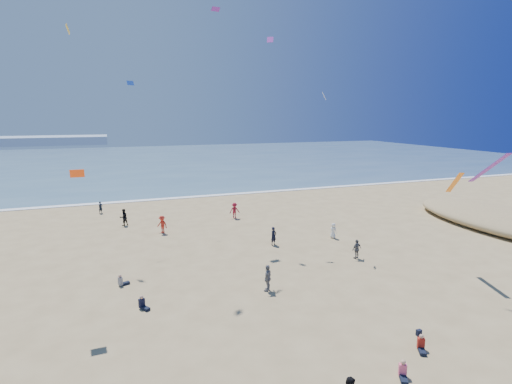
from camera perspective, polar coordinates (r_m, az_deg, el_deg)
name	(u,v)px	position (r m, az deg, el deg)	size (l,w,h in m)	color
ocean	(130,162)	(106.62, -17.60, 4.17)	(220.00, 100.00, 0.06)	#476B84
surf_line	(150,200)	(57.28, -14.93, -1.10)	(220.00, 1.20, 0.08)	white
standing_flyers	(253,258)	(30.95, -0.38, -9.39)	(26.77, 43.25, 1.82)	black
seated_group	(267,332)	(22.15, 1.57, -19.39)	(14.84, 17.80, 0.84)	silver
navy_bag	(419,333)	(24.23, 22.24, -18.10)	(0.28, 0.18, 0.34)	black
kites_aloft	(351,78)	(27.58, 13.46, 15.52)	(40.54, 42.24, 28.45)	#EE430F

